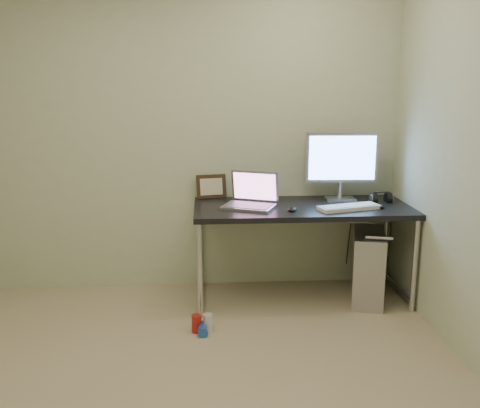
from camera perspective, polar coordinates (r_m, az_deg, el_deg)
name	(u,v)px	position (r m, az deg, el deg)	size (l,w,h in m)	color
floor	(173,405)	(3.05, -7.17, -20.46)	(3.50, 3.50, 0.00)	tan
wall_back	(181,136)	(4.32, -6.33, 7.20)	(3.50, 0.02, 2.50)	beige
desk	(302,215)	(4.13, 6.62, -1.20)	(1.65, 0.72, 0.75)	black
tower_computer	(368,266)	(4.29, 13.49, -6.47)	(0.36, 0.57, 0.58)	#A7A7AB
cable_a	(349,237)	(4.59, 11.57, -3.47)	(0.01, 0.01, 0.70)	black
cable_b	(360,240)	(4.60, 12.71, -3.74)	(0.01, 0.01, 0.72)	black
can_red	(197,324)	(3.75, -4.65, -12.60)	(0.07, 0.07, 0.12)	#B01D18
can_white	(208,323)	(3.76, -3.43, -12.52)	(0.07, 0.07, 0.12)	silver
can_blue	(202,329)	(3.73, -4.04, -13.19)	(0.07, 0.07, 0.12)	#2358B4
laptop	(251,199)	(4.04, 1.21, 0.58)	(0.46, 0.43, 0.26)	#B6B5BD
monitor	(342,161)	(4.30, 10.78, 4.55)	(0.57, 0.18, 0.54)	#B6B5BD
keyboard	(349,207)	(4.04, 11.54, -0.36)	(0.46, 0.15, 0.03)	white
mouse_right	(379,205)	(4.15, 14.64, -0.11)	(0.07, 0.11, 0.04)	black
mouse_left	(292,208)	(3.93, 5.60, -0.46)	(0.07, 0.11, 0.04)	black
headphones	(381,199)	(4.33, 14.80, 0.55)	(0.16, 0.10, 0.11)	black
picture_frame	(211,186)	(4.34, -3.08, 1.88)	(0.24, 0.03, 0.19)	black
webcam	(245,188)	(4.31, 0.59, 1.76)	(0.05, 0.04, 0.12)	silver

